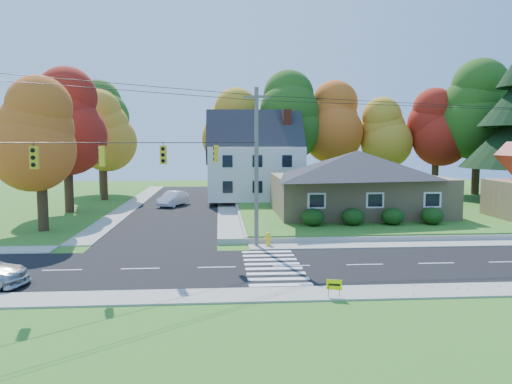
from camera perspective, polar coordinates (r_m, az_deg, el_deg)
ground at (r=27.07m, az=4.08°, el=-8.46°), size 120.00×120.00×0.00m
road_main at (r=27.07m, az=4.08°, el=-8.44°), size 90.00×8.00×0.02m
road_cross at (r=52.55m, az=-8.74°, el=-1.54°), size 8.00×44.00×0.02m
sidewalk_north at (r=31.89m, az=2.78°, el=-6.19°), size 90.00×2.00×0.08m
sidewalk_south at (r=22.31m, az=5.97°, el=-11.49°), size 90.00×2.00×0.08m
lawn at (r=50.29m, az=15.37°, el=-1.74°), size 30.00×30.00×0.50m
ranch_house at (r=43.73m, az=11.49°, el=1.22°), size 14.60×10.60×5.40m
colonial_house at (r=54.14m, az=-0.12°, el=3.59°), size 10.40×8.40×9.60m
hedge_row at (r=37.91m, az=13.23°, el=-2.74°), size 10.70×1.70×1.27m
traffic_infrastructure at (r=27.60m, az=3.44°, el=2.65°), size 38.10×10.66×10.00m
tree_lot_0 at (r=60.01m, az=-2.49°, el=7.36°), size 6.72×6.72×12.51m
tree_lot_1 at (r=59.55m, az=3.38°, el=8.62°), size 7.84×7.84×14.60m
tree_lot_2 at (r=61.58m, az=8.84°, el=7.86°), size 7.28×7.28×13.56m
tree_lot_3 at (r=62.21m, az=14.46°, el=6.52°), size 6.16×6.16×11.47m
tree_lot_4 at (r=63.47m, az=19.94°, el=6.93°), size 6.72×6.72×12.51m
tree_lot_5 at (r=63.51m, az=24.08°, el=8.55°), size 8.40×8.40×15.64m
tree_west_0 at (r=40.18m, az=-23.49°, el=6.02°), size 6.16×6.16×11.47m
tree_west_1 at (r=50.04m, az=-20.85°, el=7.48°), size 7.28×7.28×13.56m
tree_west_2 at (r=59.45m, az=-17.14°, el=6.64°), size 6.72×6.72×12.51m
tree_west_3 at (r=67.73m, az=-17.32°, el=7.61°), size 7.84×7.84×14.60m
white_car at (r=52.20m, az=-9.44°, el=-0.76°), size 3.18×4.84×1.51m
fire_hydrant at (r=31.88m, az=1.39°, el=-5.46°), size 0.52×0.41×0.92m
yard_sign at (r=21.78m, az=8.91°, el=-10.47°), size 0.64×0.20×0.82m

